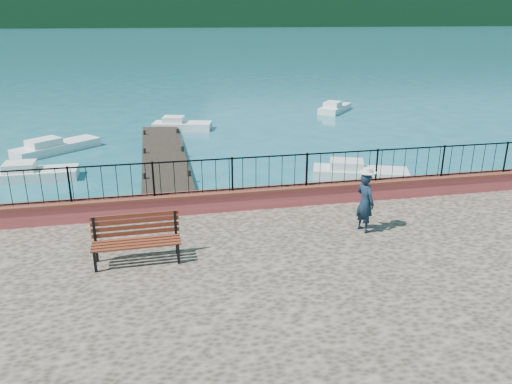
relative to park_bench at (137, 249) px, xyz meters
name	(u,v)px	position (x,y,z in m)	size (l,w,h in m)	color
ground	(273,314)	(2.95, -0.92, -1.52)	(2000.00, 2000.00, 0.00)	#19596B
parapet	(243,199)	(2.95, 2.78, -0.03)	(28.00, 0.46, 0.58)	#C64749
railing	(243,174)	(2.95, 2.78, 0.73)	(27.00, 0.05, 0.95)	black
dock	(165,167)	(0.95, 11.08, -1.37)	(2.00, 16.00, 0.30)	#2D231C
far_forest	(149,10)	(2.95, 299.08, 7.48)	(900.00, 60.00, 18.00)	black
companion_hill	(344,21)	(222.95, 559.08, -1.52)	(448.00, 384.00, 180.00)	#142D23
park_bench	(137,249)	(0.00, 0.00, 0.00)	(1.97, 0.67, 1.09)	black
person	(365,202)	(5.74, 0.58, 0.47)	(0.58, 0.38, 1.59)	#102030
hat	(368,170)	(5.74, 0.58, 1.32)	(0.44, 0.44, 0.12)	white
boat_0	(34,170)	(-4.46, 10.85, -1.12)	(3.49, 1.30, 0.80)	silver
boat_1	(360,169)	(8.96, 8.16, -1.12)	(3.92, 1.30, 0.80)	silver
boat_3	(56,144)	(-4.27, 15.45, -1.12)	(4.32, 1.30, 0.80)	silver
boat_4	(182,123)	(2.29, 19.38, -1.12)	(3.45, 1.30, 0.80)	white
boat_5	(335,106)	(13.37, 23.07, -1.12)	(3.49, 1.30, 0.80)	white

